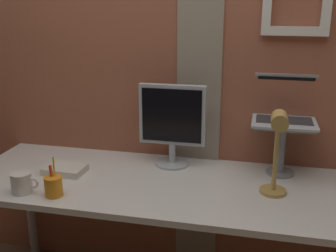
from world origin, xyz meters
TOP-DOWN VIEW (x-y plane):
  - brick_wall_back at (0.00, 0.35)m, footprint 3.04×0.16m
  - desk at (-0.01, -0.05)m, footprint 1.95×0.70m
  - monitor at (-0.02, 0.17)m, footprint 0.34×0.18m
  - laptop_stand at (0.54, 0.18)m, footprint 0.28×0.22m
  - laptop at (0.54, 0.25)m, footprint 0.30×0.30m
  - desk_lamp at (0.50, -0.11)m, footprint 0.12×0.20m
  - pen_cup at (-0.45, -0.30)m, footprint 0.08×0.08m
  - coffee_mug at (-0.60, -0.30)m, footprint 0.13×0.09m
  - paper_clutter_stack at (-0.52, -0.05)m, footprint 0.21×0.15m

SIDE VIEW (x-z plane):
  - desk at x=-0.01m, z-range 0.29..1.02m
  - paper_clutter_stack at x=-0.52m, z-range 0.72..0.76m
  - coffee_mug at x=-0.60m, z-range 0.73..0.82m
  - pen_cup at x=-0.45m, z-range 0.68..0.86m
  - laptop_stand at x=0.54m, z-range 0.77..1.03m
  - monitor at x=-0.02m, z-range 0.75..1.18m
  - desk_lamp at x=0.50m, z-range 0.77..1.17m
  - laptop at x=0.54m, z-range 0.93..1.16m
  - brick_wall_back at x=0.00m, z-range 0.00..2.32m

